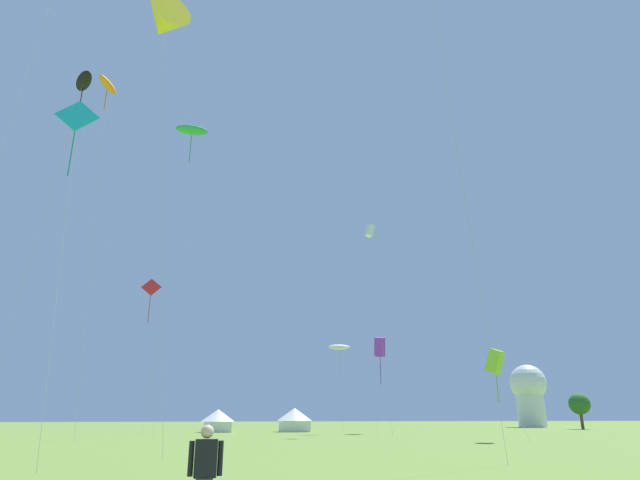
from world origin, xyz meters
The scene contains 14 objects.
kite_cyan_diamond centered at (-13.78, 21.11, 14.85)m, with size 2.17×2.48×16.17m.
kite_black_parafoil centered at (-17.43, 33.98, 25.34)m, with size 3.26×3.16×25.93m.
kite_lime_box centered at (15.44, 37.47, 6.02)m, with size 1.61×3.36×7.06m.
kite_white_box centered at (10.28, 53.54, 22.24)m, with size 1.61×2.92×23.10m.
kite_yellow_delta centered at (-11.16, 26.56, 25.55)m, with size 4.05×3.54×27.06m.
kite_orange_parafoil centered at (-18.05, 43.59, 31.43)m, with size 2.75×3.37×32.08m.
kite_purple_box centered at (12.94, 59.62, 9.75)m, with size 1.90×2.58×10.97m.
kite_red_diamond centered at (-13.15, 51.64, 13.71)m, with size 2.63×1.79×15.01m.
kite_white_parafoil centered at (7.55, 58.02, 9.41)m, with size 2.60×1.59×9.81m.
kite_green_parafoil centered at (-10.81, 55.64, 34.25)m, with size 4.08×2.14×34.94m.
festival_tent_center centered at (-5.58, 67.26, 1.48)m, with size 4.11×4.11×2.67m.
festival_tent_left centered at (3.89, 67.26, 1.58)m, with size 4.39×4.39×2.85m.
observatory_dome centered at (49.79, 87.74, 6.01)m, with size 6.40×6.40×10.80m.
tree_distant_left centered at (47.92, 71.81, 3.57)m, with size 3.09×3.09×5.15m.
Camera 1 is at (-7.01, -2.52, 1.87)m, focal length 29.94 mm.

